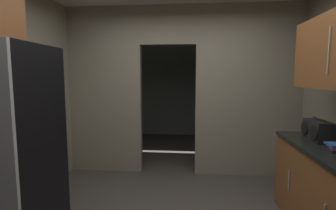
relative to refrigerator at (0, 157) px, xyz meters
name	(u,v)px	position (x,y,z in m)	size (l,w,h in m)	color
kitchen_partition	(185,87)	(1.46, 2.13, 0.48)	(3.64, 0.12, 2.64)	gray
adjoining_room_shell	(185,86)	(1.41, 4.03, 0.41)	(3.64, 2.76, 2.64)	gray
refrigerator	(0,157)	(0.00, 0.00, 0.00)	(0.80, 0.74, 1.81)	black
boombox	(318,130)	(2.88, 0.84, 0.10)	(0.18, 0.36, 0.24)	black
book_stack	(335,148)	(2.84, 0.43, 0.03)	(0.12, 0.16, 0.07)	black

